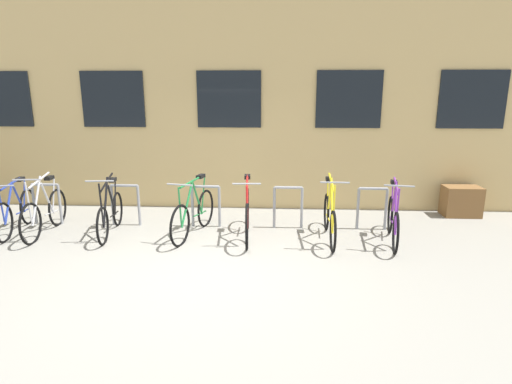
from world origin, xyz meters
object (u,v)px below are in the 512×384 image
at_px(bicycle_red, 247,214).
at_px(bicycle_silver, 45,212).
at_px(bicycle_green, 194,213).
at_px(bicycle_purple, 393,220).
at_px(planter_box, 461,201).
at_px(bicycle_black, 110,213).
at_px(bicycle_yellow, 330,217).
at_px(bicycle_blue, 16,211).

bearing_deg(bicycle_red, bicycle_silver, -179.82).
relative_size(bicycle_green, bicycle_purple, 1.05).
bearing_deg(bicycle_red, planter_box, 19.50).
height_order(bicycle_black, bicycle_silver, bicycle_silver).
distance_m(bicycle_green, bicycle_red, 0.93).
bearing_deg(planter_box, bicycle_yellow, -151.79).
height_order(bicycle_yellow, planter_box, bicycle_yellow).
relative_size(bicycle_yellow, bicycle_purple, 1.07).
height_order(bicycle_blue, bicycle_red, bicycle_red).
height_order(bicycle_black, bicycle_blue, bicycle_black).
bearing_deg(bicycle_yellow, bicycle_black, 179.08).
relative_size(bicycle_yellow, bicycle_silver, 1.04).
distance_m(bicycle_silver, bicycle_blue, 0.56).
xyz_separation_m(bicycle_silver, bicycle_red, (3.54, 0.01, 0.02)).
bearing_deg(bicycle_yellow, bicycle_red, 179.23).
height_order(bicycle_black, planter_box, bicycle_black).
height_order(bicycle_purple, bicycle_blue, bicycle_purple).
distance_m(bicycle_yellow, planter_box, 3.17).
distance_m(bicycle_silver, planter_box, 7.85).
xyz_separation_m(bicycle_silver, bicycle_purple, (5.95, -0.07, -0.01)).
xyz_separation_m(bicycle_silver, bicycle_blue, (-0.56, 0.07, -0.01)).
relative_size(bicycle_black, bicycle_green, 0.96).
bearing_deg(bicycle_green, bicycle_silver, -178.29).
distance_m(bicycle_silver, bicycle_red, 3.54).
bearing_deg(bicycle_purple, bicycle_red, 178.13).
bearing_deg(bicycle_black, bicycle_silver, -177.37).
distance_m(bicycle_black, planter_box, 6.72).
relative_size(bicycle_silver, bicycle_blue, 1.01).
bearing_deg(bicycle_red, bicycle_yellow, -0.77).
bearing_deg(planter_box, bicycle_silver, -169.07).
bearing_deg(bicycle_blue, bicycle_silver, -6.91).
bearing_deg(planter_box, bicycle_purple, -138.51).
distance_m(bicycle_black, bicycle_yellow, 3.78).
distance_m(bicycle_green, bicycle_blue, 3.16).
xyz_separation_m(bicycle_green, bicycle_purple, (3.34, -0.15, -0.01)).
bearing_deg(bicycle_yellow, bicycle_blue, 179.21).
relative_size(bicycle_purple, bicycle_red, 0.93).
bearing_deg(bicycle_blue, bicycle_purple, -1.19).
distance_m(bicycle_purple, bicycle_blue, 6.51).
bearing_deg(planter_box, bicycle_red, -160.50).
distance_m(bicycle_yellow, bicycle_purple, 1.03).
bearing_deg(bicycle_black, bicycle_purple, -1.43).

